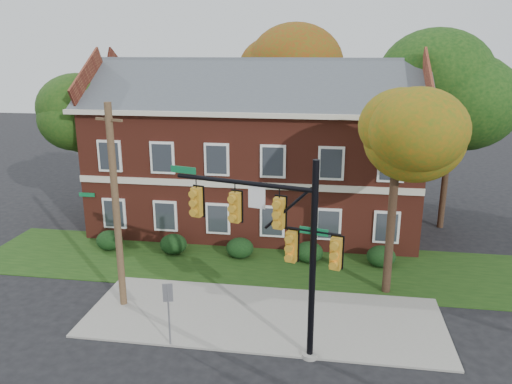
# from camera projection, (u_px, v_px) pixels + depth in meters

# --- Properties ---
(ground) EXTENTS (120.00, 120.00, 0.00)m
(ground) POSITION_uv_depth(u_px,v_px,m) (260.00, 331.00, 18.78)
(ground) COLOR black
(ground) RESTS_ON ground
(sidewalk) EXTENTS (14.00, 5.00, 0.08)m
(sidewalk) POSITION_uv_depth(u_px,v_px,m) (263.00, 317.00, 19.72)
(sidewalk) COLOR gray
(sidewalk) RESTS_ON ground
(grass_strip) EXTENTS (30.00, 6.00, 0.04)m
(grass_strip) POSITION_uv_depth(u_px,v_px,m) (277.00, 265.00, 24.47)
(grass_strip) COLOR #193811
(grass_strip) RESTS_ON ground
(apartment_building) EXTENTS (18.80, 8.80, 9.74)m
(apartment_building) POSITION_uv_depth(u_px,v_px,m) (256.00, 143.00, 29.05)
(apartment_building) COLOR maroon
(apartment_building) RESTS_ON ground
(hedge_far_left) EXTENTS (1.40, 1.26, 1.05)m
(hedge_far_left) POSITION_uv_depth(u_px,v_px,m) (110.00, 240.00, 26.31)
(hedge_far_left) COLOR black
(hedge_far_left) RESTS_ON ground
(hedge_left) EXTENTS (1.40, 1.26, 1.05)m
(hedge_left) POSITION_uv_depth(u_px,v_px,m) (173.00, 244.00, 25.80)
(hedge_left) COLOR black
(hedge_left) RESTS_ON ground
(hedge_center) EXTENTS (1.40, 1.26, 1.05)m
(hedge_center) POSITION_uv_depth(u_px,v_px,m) (240.00, 248.00, 25.29)
(hedge_center) COLOR black
(hedge_center) RESTS_ON ground
(hedge_right) EXTENTS (1.40, 1.26, 1.05)m
(hedge_right) POSITION_uv_depth(u_px,v_px,m) (309.00, 252.00, 24.78)
(hedge_right) COLOR black
(hedge_right) RESTS_ON ground
(hedge_far_right) EXTENTS (1.40, 1.26, 1.05)m
(hedge_far_right) POSITION_uv_depth(u_px,v_px,m) (381.00, 256.00, 24.27)
(hedge_far_right) COLOR black
(hedge_far_right) RESTS_ON ground
(tree_near_right) EXTENTS (4.50, 4.25, 8.58)m
(tree_near_right) POSITION_uv_depth(u_px,v_px,m) (404.00, 142.00, 19.85)
(tree_near_right) COLOR black
(tree_near_right) RESTS_ON ground
(tree_left_rear) EXTENTS (5.40, 5.10, 8.88)m
(tree_left_rear) POSITION_uv_depth(u_px,v_px,m) (87.00, 113.00, 28.94)
(tree_left_rear) COLOR black
(tree_left_rear) RESTS_ON ground
(tree_right_rear) EXTENTS (6.30, 5.95, 10.62)m
(tree_right_rear) POSITION_uv_depth(u_px,v_px,m) (462.00, 89.00, 27.35)
(tree_right_rear) COLOR black
(tree_right_rear) RESTS_ON ground
(tree_far_rear) EXTENTS (6.84, 6.46, 11.52)m
(tree_far_rear) POSITION_uv_depth(u_px,v_px,m) (291.00, 70.00, 35.24)
(tree_far_rear) COLOR black
(tree_far_rear) RESTS_ON ground
(traffic_signal) EXTENTS (6.08, 1.76, 6.97)m
(traffic_signal) POSITION_uv_depth(u_px,v_px,m) (277.00, 235.00, 16.50)
(traffic_signal) COLOR gray
(traffic_signal) RESTS_ON ground
(utility_pole) EXTENTS (1.25, 0.54, 8.36)m
(utility_pole) POSITION_uv_depth(u_px,v_px,m) (116.00, 208.00, 19.55)
(utility_pole) COLOR #4F3925
(utility_pole) RESTS_ON ground
(sign_post) EXTENTS (0.35, 0.14, 2.44)m
(sign_post) POSITION_uv_depth(u_px,v_px,m) (168.00, 304.00, 17.43)
(sign_post) COLOR slate
(sign_post) RESTS_ON ground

